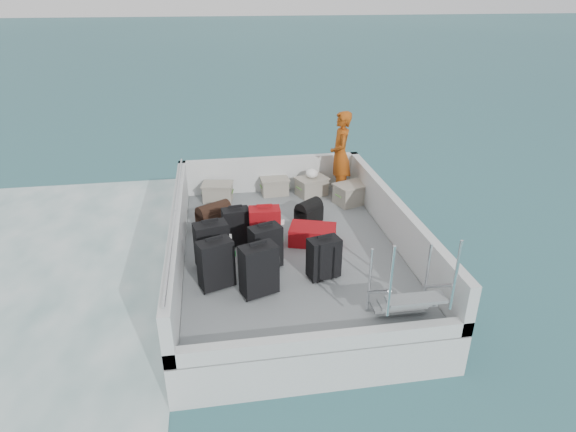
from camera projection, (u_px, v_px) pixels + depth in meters
name	position (u px, v px, depth m)	size (l,w,h in m)	color
ground	(290.00, 279.00, 7.98)	(160.00, 160.00, 0.00)	#15424C
ferry_hull	(290.00, 264.00, 7.85)	(3.60, 5.00, 0.60)	silver
deck	(290.00, 247.00, 7.71)	(3.30, 4.70, 0.02)	gray
deck_fittings	(316.00, 234.00, 7.31)	(3.60, 5.00, 0.90)	silver
suitcase_0	(216.00, 265.00, 6.53)	(0.46, 0.26, 0.71)	black
suitcase_1	(212.00, 245.00, 7.02)	(0.48, 0.27, 0.71)	black
suitcase_2	(236.00, 227.00, 7.67)	(0.42, 0.25, 0.61)	black
suitcase_3	(259.00, 270.00, 6.39)	(0.48, 0.28, 0.73)	black
suitcase_4	(266.00, 247.00, 7.01)	(0.45, 0.27, 0.67)	black
suitcase_5	(265.00, 228.00, 7.58)	(0.48, 0.29, 0.67)	maroon
suitcase_6	(324.00, 258.00, 6.78)	(0.44, 0.26, 0.61)	black
suitcase_8	(313.00, 235.00, 7.78)	(0.48, 0.73, 0.29)	maroon
duffel_0	(214.00, 217.00, 8.35)	(0.58, 0.30, 0.32)	black
duffel_1	(253.00, 223.00, 8.11)	(0.49, 0.30, 0.32)	black
duffel_2	(309.00, 214.00, 8.46)	(0.46, 0.30, 0.32)	black
crate_0	(218.00, 193.00, 9.31)	(0.54, 0.37, 0.33)	gray
crate_1	(275.00, 187.00, 9.61)	(0.51, 0.35, 0.31)	gray
crate_2	(312.00, 187.00, 9.56)	(0.56, 0.39, 0.34)	gray
crate_3	(352.00, 194.00, 9.19)	(0.61, 0.42, 0.37)	gray
yellow_bag	(345.00, 189.00, 9.62)	(0.28, 0.26, 0.22)	gold
white_bag	(312.00, 175.00, 9.45)	(0.24, 0.24, 0.18)	white
passenger	(340.00, 155.00, 9.24)	(0.62, 0.40, 1.69)	#D85D14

